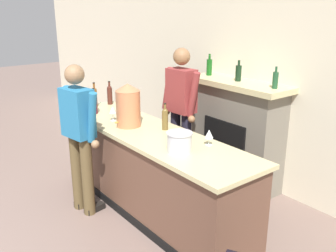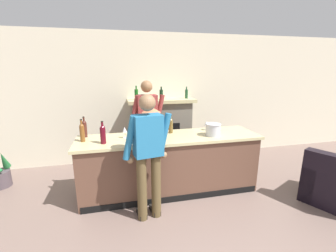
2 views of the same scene
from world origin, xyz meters
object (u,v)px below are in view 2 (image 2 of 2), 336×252
object	(u,v)px
wine_glass_front_left	(132,132)
wine_glass_front_right	(125,130)
person_bartender	(147,124)
copper_dispenser	(151,123)
wine_bottle_merlot_tall	(103,134)
wine_bottle_rose_blush	(84,128)
ice_bucket_steel	(213,130)
armchair_black	(335,187)
wine_bottle_cabernet_heavy	(82,132)
wine_bottle_burgundy_dark	(171,125)
fireplace_stone	(162,130)
wine_glass_by_dispenser	(207,124)
person_customer	(148,153)

from	to	relation	value
wine_glass_front_left	wine_glass_front_right	xyz separation A→B (m)	(-0.11, 0.17, -0.00)
person_bartender	copper_dispenser	size ratio (longest dim) A/B	3.63
wine_bottle_merlot_tall	wine_bottle_rose_blush	distance (m)	0.49
ice_bucket_steel	wine_glass_front_left	xyz separation A→B (m)	(-1.28, 0.02, 0.03)
wine_bottle_merlot_tall	wine_glass_front_right	distance (m)	0.37
person_bartender	wine_glass_front_right	xyz separation A→B (m)	(-0.44, -0.62, 0.09)
armchair_black	wine_bottle_cabernet_heavy	world-z (taller)	wine_bottle_cabernet_heavy
copper_dispenser	wine_bottle_burgundy_dark	bearing A→B (deg)	34.53
fireplace_stone	wine_bottle_merlot_tall	bearing A→B (deg)	-128.52
wine_bottle_cabernet_heavy	wine_glass_front_left	xyz separation A→B (m)	(0.72, -0.13, -0.02)
ice_bucket_steel	wine_bottle_burgundy_dark	distance (m)	0.69
wine_bottle_merlot_tall	wine_glass_by_dispenser	world-z (taller)	wine_bottle_merlot_tall
wine_bottle_merlot_tall	wine_glass_front_right	bearing A→B (deg)	32.21
person_customer	wine_bottle_cabernet_heavy	world-z (taller)	person_customer
wine_glass_front_right	person_bartender	bearing A→B (deg)	54.68
armchair_black	wine_bottle_burgundy_dark	bearing A→B (deg)	153.85
ice_bucket_steel	wine_bottle_rose_blush	world-z (taller)	wine_bottle_rose_blush
armchair_black	wine_glass_by_dispenser	bearing A→B (deg)	144.37
fireplace_stone	ice_bucket_steel	distance (m)	1.57
wine_glass_front_right	wine_bottle_cabernet_heavy	bearing A→B (deg)	-176.77
person_bartender	wine_bottle_burgundy_dark	bearing A→B (deg)	-57.08
wine_bottle_cabernet_heavy	wine_glass_front_right	world-z (taller)	wine_bottle_cabernet_heavy
copper_dispenser	wine_bottle_merlot_tall	distance (m)	0.72
person_customer	copper_dispenser	size ratio (longest dim) A/B	3.43
wine_bottle_cabernet_heavy	wine_glass_by_dispenser	bearing A→B (deg)	5.59
fireplace_stone	copper_dispenser	world-z (taller)	fireplace_stone
copper_dispenser	wine_bottle_cabernet_heavy	size ratio (longest dim) A/B	1.47
fireplace_stone	wine_bottle_cabernet_heavy	distance (m)	1.96
fireplace_stone	ice_bucket_steel	world-z (taller)	fireplace_stone
wine_bottle_merlot_tall	wine_bottle_rose_blush	size ratio (longest dim) A/B	1.01
person_customer	person_bartender	world-z (taller)	person_bartender
wine_bottle_merlot_tall	wine_glass_by_dispenser	bearing A→B (deg)	11.79
armchair_black	wine_bottle_burgundy_dark	xyz separation A→B (m)	(-2.28, 1.12, 0.82)
ice_bucket_steel	wine_bottle_merlot_tall	size ratio (longest dim) A/B	0.75
armchair_black	wine_glass_front_right	distance (m)	3.30
person_customer	fireplace_stone	bearing A→B (deg)	73.71
person_customer	wine_bottle_merlot_tall	world-z (taller)	person_customer
ice_bucket_steel	copper_dispenser	bearing A→B (deg)	176.65
ice_bucket_steel	wine_glass_front_left	world-z (taller)	ice_bucket_steel
wine_bottle_merlot_tall	copper_dispenser	bearing A→B (deg)	5.30
wine_bottle_burgundy_dark	wine_glass_front_right	xyz separation A→B (m)	(-0.76, -0.12, -0.01)
wine_glass_by_dispenser	fireplace_stone	bearing A→B (deg)	118.81
ice_bucket_steel	person_bartender	bearing A→B (deg)	139.50
fireplace_stone	person_bartender	size ratio (longest dim) A/B	0.93
copper_dispenser	armchair_black	bearing A→B (deg)	-18.22
fireplace_stone	person_bartender	bearing A→B (deg)	-122.25
person_customer	armchair_black	bearing A→B (deg)	-6.47
ice_bucket_steel	wine_bottle_cabernet_heavy	distance (m)	2.00
ice_bucket_steel	fireplace_stone	bearing A→B (deg)	111.32
wine_glass_front_left	fireplace_stone	bearing A→B (deg)	62.78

